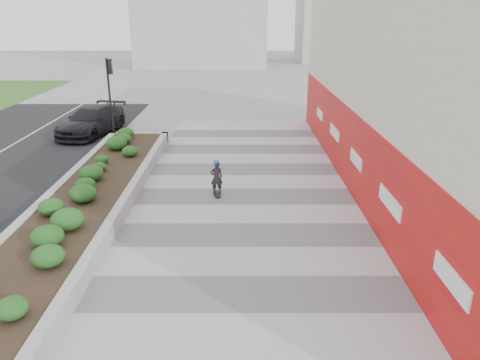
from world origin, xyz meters
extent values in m
plane|color=gray|center=(0.00, 0.00, 0.00)|extent=(160.00, 160.00, 0.00)
cube|color=#A8A8AD|center=(0.00, 3.00, 0.01)|extent=(8.00, 36.00, 0.01)
cube|color=beige|center=(7.00, 9.00, 4.00)|extent=(6.00, 24.00, 8.00)
cube|color=red|center=(4.02, 9.00, 1.50)|extent=(0.12, 24.00, 3.00)
cube|color=#9E9EA0|center=(-5.50, 15.85, 0.28)|extent=(3.00, 0.30, 0.55)
cube|color=#9E9EA0|center=(-6.85, 7.00, 0.28)|extent=(0.30, 18.00, 0.55)
cube|color=#9E9EA0|center=(-4.15, 7.00, 0.28)|extent=(0.30, 18.00, 0.55)
cube|color=#2D2116|center=(-5.50, 7.00, 0.25)|extent=(2.40, 17.40, 0.50)
cylinder|color=black|center=(-7.30, 17.50, 2.10)|extent=(0.12, 0.12, 4.20)
cube|color=black|center=(-7.12, 17.50, 3.75)|extent=(0.18, 0.28, 0.80)
cylinder|color=#595654|center=(0.50, 3.00, 0.00)|extent=(0.44, 0.44, 0.01)
cube|color=black|center=(-1.08, 8.29, 0.07)|extent=(0.31, 0.74, 0.02)
imported|color=#232328|center=(-1.08, 8.29, 0.70)|extent=(0.52, 0.41, 1.26)
sphere|color=#1A81E2|center=(-1.08, 8.29, 1.30)|extent=(0.23, 0.23, 0.23)
imported|color=black|center=(-8.50, 17.69, 0.76)|extent=(3.24, 5.57, 1.52)
camera|label=1|loc=(-0.22, -7.97, 6.44)|focal=35.00mm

